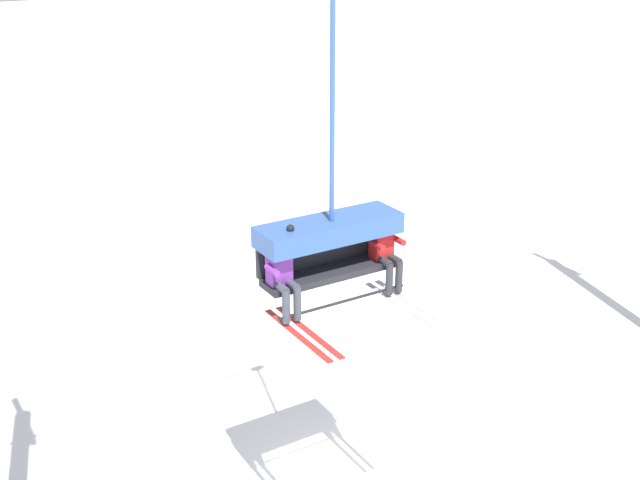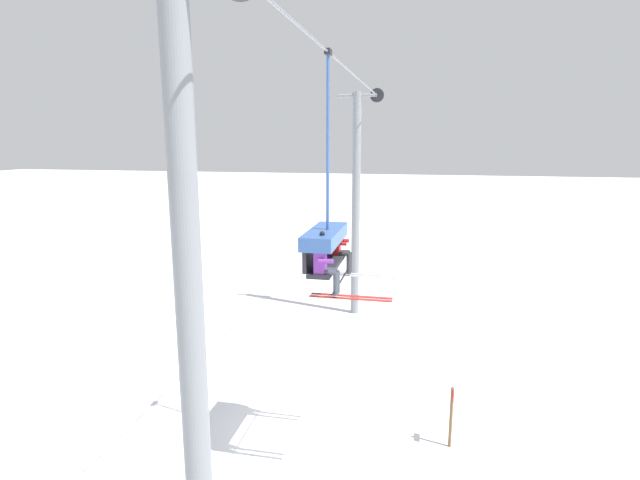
% 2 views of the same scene
% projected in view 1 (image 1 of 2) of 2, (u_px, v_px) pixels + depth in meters
% --- Properties ---
extents(chairlift_chair, '(2.16, 0.74, 4.92)m').
position_uv_depth(chairlift_chair, '(329.00, 234.00, 11.44)').
color(chairlift_chair, '#232328').
extents(skier_purple, '(0.48, 1.70, 1.34)m').
position_uv_depth(skier_purple, '(284.00, 274.00, 10.98)').
color(skier_purple, purple).
extents(skier_red, '(0.46, 1.70, 1.23)m').
position_uv_depth(skier_red, '(386.00, 250.00, 11.82)').
color(skier_red, red).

